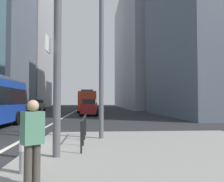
{
  "coord_description": "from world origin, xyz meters",
  "views": [
    {
      "loc": [
        3.17,
        -8.66,
        1.74
      ],
      "look_at": [
        6.25,
        32.03,
        3.43
      ],
      "focal_mm": 38.81,
      "sensor_mm": 36.0,
      "label": 1
    }
  ],
  "objects": [
    {
      "name": "ground_plane",
      "position": [
        0.0,
        20.0,
        0.0
      ],
      "size": [
        160.0,
        160.0,
        0.0
      ],
      "primitive_type": "plane",
      "color": "#28282B"
    },
    {
      "name": "median_island",
      "position": [
        5.5,
        -1.0,
        0.07
      ],
      "size": [
        9.0,
        10.0,
        0.15
      ],
      "primitive_type": "cube",
      "color": "gray",
      "rests_on": "ground"
    },
    {
      "name": "office_tower_right_mid",
      "position": [
        17.0,
        40.97,
        17.07
      ],
      "size": [
        13.32,
        16.89,
        34.15
      ],
      "primitive_type": "cube",
      "color": "#9E9EA3",
      "rests_on": "ground"
    },
    {
      "name": "office_tower_right_far",
      "position": [
        17.0,
        65.01,
        16.13
      ],
      "size": [
        12.63,
        25.84,
        32.27
      ],
      "primitive_type": "cube",
      "color": "#9E9EA3",
      "rests_on": "ground"
    },
    {
      "name": "car_receding_far",
      "position": [
        2.68,
        20.13,
        0.99
      ],
      "size": [
        2.2,
        4.14,
        1.94
      ],
      "color": "maroon",
      "rests_on": "ground"
    },
    {
      "name": "office_tower_left_far",
      "position": [
        -16.0,
        63.12,
        26.4
      ],
      "size": [
        10.3,
        20.96,
        52.8
      ],
      "primitive_type": "cube",
      "color": "#9E9EA3",
      "rests_on": "ground"
    },
    {
      "name": "pedestrian_railing",
      "position": [
        2.8,
        0.73,
        0.86
      ],
      "size": [
        0.06,
        3.93,
        0.98
      ],
      "color": "black",
      "rests_on": "median_island"
    },
    {
      "name": "city_bus_red_distant",
      "position": [
        2.27,
        52.41,
        1.84
      ],
      "size": [
        2.73,
        11.18,
        3.4
      ],
      "color": "#198456",
      "rests_on": "ground"
    },
    {
      "name": "car_receding_near",
      "position": [
        3.0,
        43.3,
        0.99
      ],
      "size": [
        2.09,
        4.27,
        1.94
      ],
      "color": "black",
      "rests_on": "ground"
    },
    {
      "name": "pedestrian_waiting",
      "position": [
        2.04,
        -4.03,
        1.04
      ],
      "size": [
        0.45,
        0.42,
        1.61
      ],
      "color": "#423D38",
      "rests_on": "median_island"
    },
    {
      "name": "car_oncoming_mid",
      "position": [
        -6.1,
        31.6,
        0.99
      ],
      "size": [
        2.17,
        4.63,
        1.94
      ],
      "color": "#B2A899",
      "rests_on": "ground"
    },
    {
      "name": "lane_centre_line",
      "position": [
        0.0,
        30.0,
        0.01
      ],
      "size": [
        0.2,
        80.0,
        0.01
      ],
      "primitive_type": "cube",
      "color": "beige",
      "rests_on": "ground"
    },
    {
      "name": "bollard_left",
      "position": [
        1.63,
        -3.13,
        0.66
      ],
      "size": [
        0.2,
        0.2,
        0.92
      ],
      "color": "#99999E",
      "rests_on": "median_island"
    },
    {
      "name": "city_bus_red_receding",
      "position": [
        2.12,
        29.97,
        1.84
      ],
      "size": [
        2.93,
        11.44,
        3.4
      ],
      "color": "red",
      "rests_on": "ground"
    },
    {
      "name": "street_lamp_post",
      "position": [
        3.5,
        1.75,
        5.28
      ],
      "size": [
        5.5,
        0.32,
        8.0
      ],
      "color": "#56565B",
      "rests_on": "median_island"
    }
  ]
}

